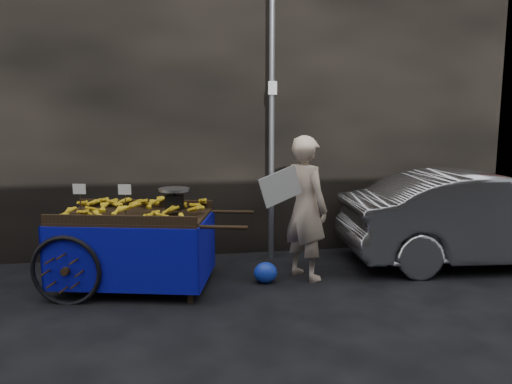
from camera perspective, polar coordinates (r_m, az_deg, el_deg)
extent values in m
plane|color=black|center=(6.00, 1.36, -11.07)|extent=(80.00, 80.00, 0.00)
cube|color=black|center=(8.14, -9.27, 11.97)|extent=(11.00, 2.00, 5.00)
cylinder|color=slate|center=(6.97, 1.80, 8.50)|extent=(0.08, 0.08, 4.00)
cube|color=white|center=(6.93, 1.90, 11.81)|extent=(0.12, 0.02, 0.18)
cube|color=black|center=(6.01, -13.82, -2.86)|extent=(1.90, 1.44, 0.06)
cube|color=black|center=(6.46, -12.49, -1.32)|extent=(1.66, 0.45, 0.11)
cube|color=black|center=(5.53, -15.42, -3.15)|extent=(1.66, 0.45, 0.11)
cube|color=black|center=(5.53, -7.59, -8.25)|extent=(0.06, 0.06, 0.85)
cube|color=black|center=(6.33, -6.04, -6.00)|extent=(0.06, 0.06, 0.85)
cylinder|color=black|center=(5.36, -3.78, -4.05)|extent=(0.53, 0.17, 0.04)
cylinder|color=black|center=(6.18, -2.70, -2.29)|extent=(0.53, 0.17, 0.04)
torus|color=black|center=(5.82, -20.93, -8.44)|extent=(0.79, 0.24, 0.80)
torus|color=black|center=(6.84, -16.88, -5.68)|extent=(0.79, 0.24, 0.80)
cylinder|color=black|center=(6.32, -18.74, -6.95)|extent=(0.33, 1.17, 0.05)
cube|color=#090894|center=(5.60, -15.38, -7.60)|extent=(1.70, 0.43, 0.72)
cube|color=#090894|center=(6.59, -12.26, -4.99)|extent=(1.70, 0.43, 0.72)
cube|color=#090894|center=(6.41, -21.08, -5.80)|extent=(0.28, 1.08, 0.72)
cube|color=#090894|center=(5.89, -5.65, -6.49)|extent=(0.28, 1.08, 0.72)
cube|color=black|center=(5.90, -9.30, -1.15)|extent=(0.22, 0.19, 0.17)
cylinder|color=silver|center=(5.88, -9.34, 0.27)|extent=(0.44, 0.44, 0.03)
cube|color=white|center=(6.05, -19.55, 0.33)|extent=(0.15, 0.05, 0.12)
cube|color=white|center=(5.86, -14.79, 0.28)|extent=(0.15, 0.05, 0.12)
imported|color=tan|center=(6.21, 5.66, -1.81)|extent=(0.71, 0.78, 1.80)
cube|color=beige|center=(5.86, 2.81, 0.64)|extent=(0.57, 0.18, 0.50)
ellipsoid|color=#1834B9|center=(6.17, 1.10, -9.20)|extent=(0.29, 0.23, 0.26)
imported|color=#A5A7AC|center=(7.53, 24.78, -2.70)|extent=(3.98, 1.66, 1.28)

